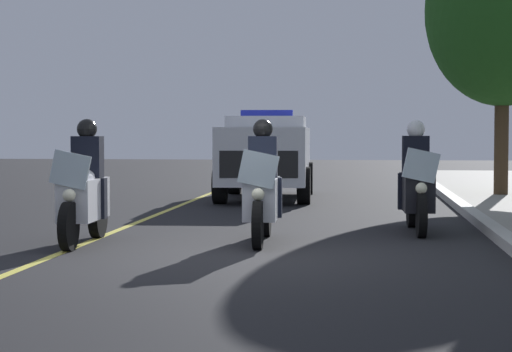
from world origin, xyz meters
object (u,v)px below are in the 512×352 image
(police_motorcycle_lead_left, at_px, (84,193))
(police_motorcycle_lead_right, at_px, (262,192))
(police_motorcycle_trailing, at_px, (417,187))
(tree_far_back, at_px, (503,11))
(police_suv, at_px, (267,153))

(police_motorcycle_lead_left, bearing_deg, police_motorcycle_lead_right, 100.67)
(police_motorcycle_lead_left, height_order, police_motorcycle_lead_right, same)
(police_motorcycle_trailing, relative_size, tree_far_back, 0.33)
(police_motorcycle_lead_right, xyz_separation_m, police_suv, (-8.40, -0.82, 0.37))
(police_motorcycle_lead_left, relative_size, police_suv, 0.43)
(police_motorcycle_lead_right, relative_size, tree_far_back, 0.33)
(police_motorcycle_lead_left, distance_m, police_suv, 9.00)
(police_motorcycle_trailing, xyz_separation_m, police_suv, (-6.81, -3.03, 0.37))
(police_motorcycle_lead_left, xyz_separation_m, police_motorcycle_trailing, (-2.05, 4.61, 0.00))
(police_motorcycle_lead_left, relative_size, tree_far_back, 0.33)
(police_motorcycle_trailing, height_order, tree_far_back, tree_far_back)
(police_suv, bearing_deg, police_motorcycle_trailing, 24.00)
(police_suv, bearing_deg, tree_far_back, 97.19)
(police_motorcycle_trailing, distance_m, tree_far_back, 8.65)
(police_suv, bearing_deg, police_motorcycle_lead_right, 5.58)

